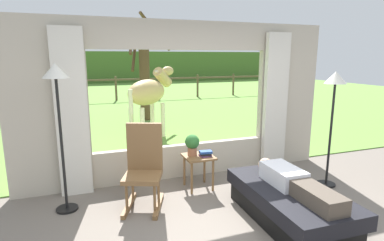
# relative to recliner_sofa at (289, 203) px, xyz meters

# --- Properties ---
(back_wall_with_window) EXTENTS (5.20, 0.12, 2.55)m
(back_wall_with_window) POSITION_rel_recliner_sofa_xyz_m (-0.77, 1.84, 1.03)
(back_wall_with_window) COLOR #BCB29E
(back_wall_with_window) RESTS_ON ground_plane
(curtain_panel_left) EXTENTS (0.44, 0.10, 2.40)m
(curtain_panel_left) POSITION_rel_recliner_sofa_xyz_m (-2.46, 1.70, 0.98)
(curtain_panel_left) COLOR silver
(curtain_panel_left) RESTS_ON ground_plane
(curtain_panel_right) EXTENTS (0.44, 0.10, 2.40)m
(curtain_panel_right) POSITION_rel_recliner_sofa_xyz_m (0.92, 1.70, 0.98)
(curtain_panel_right) COLOR silver
(curtain_panel_right) RESTS_ON ground_plane
(outdoor_pasture_lawn) EXTENTS (36.00, 21.68, 0.02)m
(outdoor_pasture_lawn) POSITION_rel_recliner_sofa_xyz_m (-0.77, 12.74, -0.21)
(outdoor_pasture_lawn) COLOR olive
(outdoor_pasture_lawn) RESTS_ON ground_plane
(distant_hill_ridge) EXTENTS (36.00, 2.00, 2.40)m
(distant_hill_ridge) POSITION_rel_recliner_sofa_xyz_m (-0.77, 22.58, 0.98)
(distant_hill_ridge) COLOR #46682C
(distant_hill_ridge) RESTS_ON ground_plane
(recliner_sofa) EXTENTS (0.95, 1.73, 0.42)m
(recliner_sofa) POSITION_rel_recliner_sofa_xyz_m (0.00, 0.00, 0.00)
(recliner_sofa) COLOR black
(recliner_sofa) RESTS_ON ground_plane
(reclining_person) EXTENTS (0.36, 1.43, 0.22)m
(reclining_person) POSITION_rel_recliner_sofa_xyz_m (-0.00, -0.05, 0.30)
(reclining_person) COLOR silver
(reclining_person) RESTS_ON recliner_sofa
(rocking_chair) EXTENTS (0.68, 0.80, 1.12)m
(rocking_chair) POSITION_rel_recliner_sofa_xyz_m (-1.59, 1.02, 0.33)
(rocking_chair) COLOR brown
(rocking_chair) RESTS_ON ground_plane
(side_table) EXTENTS (0.44, 0.44, 0.52)m
(side_table) POSITION_rel_recliner_sofa_xyz_m (-0.71, 1.28, 0.21)
(side_table) COLOR brown
(side_table) RESTS_ON ground_plane
(potted_plant) EXTENTS (0.22, 0.22, 0.32)m
(potted_plant) POSITION_rel_recliner_sofa_xyz_m (-0.79, 1.34, 0.48)
(potted_plant) COLOR #9E6042
(potted_plant) RESTS_ON side_table
(book_stack) EXTENTS (0.20, 0.15, 0.08)m
(book_stack) POSITION_rel_recliner_sofa_xyz_m (-0.62, 1.22, 0.34)
(book_stack) COLOR #59336B
(book_stack) RESTS_ON side_table
(floor_lamp_left) EXTENTS (0.32, 0.32, 1.92)m
(floor_lamp_left) POSITION_rel_recliner_sofa_xyz_m (-2.60, 1.21, 1.33)
(floor_lamp_left) COLOR black
(floor_lamp_left) RESTS_ON ground_plane
(floor_lamp_right) EXTENTS (0.32, 0.32, 1.78)m
(floor_lamp_right) POSITION_rel_recliner_sofa_xyz_m (1.24, 0.69, 1.22)
(floor_lamp_right) COLOR black
(floor_lamp_right) RESTS_ON ground_plane
(horse) EXTENTS (1.58, 1.47, 1.73)m
(horse) POSITION_rel_recliner_sofa_xyz_m (-0.78, 4.36, 0.94)
(horse) COLOR tan
(horse) RESTS_ON outdoor_pasture_lawn
(pasture_tree) EXTENTS (1.33, 1.33, 3.22)m
(pasture_tree) POSITION_rel_recliner_sofa_xyz_m (-0.41, 6.73, 1.26)
(pasture_tree) COLOR #4C3823
(pasture_tree) RESTS_ON outdoor_pasture_lawn
(pasture_fence_line) EXTENTS (16.10, 0.10, 1.10)m
(pasture_fence_line) POSITION_rel_recliner_sofa_xyz_m (-0.77, 11.60, 0.53)
(pasture_fence_line) COLOR brown
(pasture_fence_line) RESTS_ON outdoor_pasture_lawn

